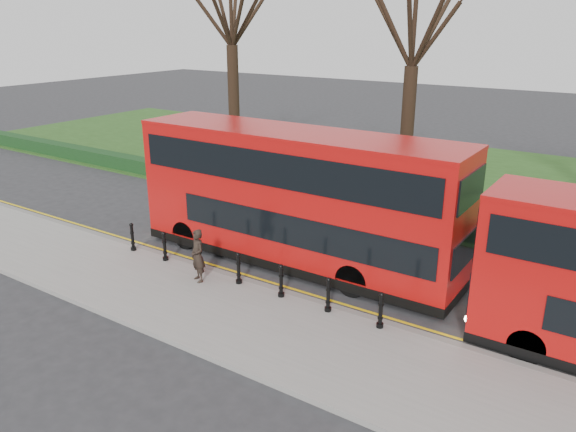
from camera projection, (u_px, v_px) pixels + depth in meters
The scene contains 12 objects.
ground at pixel (235, 264), 19.61m from camera, with size 120.00×120.00×0.00m, color #28282B.
pavement at pixel (174, 295), 17.23m from camera, with size 60.00×4.00×0.15m, color gray.
kerb at pixel (216, 272), 18.80m from camera, with size 60.00×0.25×0.16m, color slate.
grass_verge at pixel (404, 172), 31.37m from camera, with size 60.00×18.00×0.06m, color #254717.
hedge at pixel (332, 203), 24.81m from camera, with size 60.00×0.90×0.80m, color black.
yellow_line_outer at pixel (222, 271), 19.06m from camera, with size 60.00×0.10×0.01m, color yellow.
yellow_line_inner at pixel (226, 269), 19.21m from camera, with size 60.00×0.10×0.01m, color yellow.
tree_left at pixel (231, 0), 28.67m from camera, with size 7.96×7.96×12.43m.
tree_mid at pixel (415, 18), 23.71m from camera, with size 7.19×7.19×11.23m.
bollard_row at pixel (239, 269), 17.68m from camera, with size 9.93×0.15×1.00m.
bus_lead at pixel (295, 199), 19.00m from camera, with size 11.66×2.68×4.64m.
pedestrian at pixel (198, 256), 17.74m from camera, with size 0.63×0.41×1.73m, color black.
Camera 1 is at (11.51, -13.90, 8.05)m, focal length 35.00 mm.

